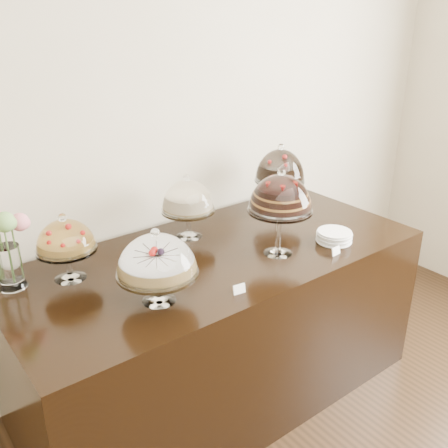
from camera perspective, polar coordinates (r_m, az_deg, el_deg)
wall_back at (r=2.78m, az=-10.42°, el=11.09°), size 5.00×0.04×3.00m
display_counter at (r=2.84m, az=-0.62°, el=-11.42°), size 2.20×1.00×0.90m
cake_stand_sugar_sponge at (r=2.12m, az=-7.70°, el=-3.93°), size 0.35×0.35×0.34m
cake_stand_choco_layer at (r=2.50m, az=6.47°, el=3.17°), size 0.33×0.33×0.46m
cake_stand_cheesecake at (r=2.72m, az=-4.15°, el=2.90°), size 0.30×0.30×0.36m
cake_stand_dark_choco at (r=3.07m, az=6.43°, el=6.36°), size 0.31×0.31×0.43m
cake_stand_fruit_tart at (r=2.40m, az=-17.68°, el=-1.63°), size 0.28×0.28×0.33m
plate_stack at (r=2.79m, az=12.48°, el=-1.41°), size 0.19×0.19×0.06m
price_card_left at (r=2.25m, az=1.75°, el=-7.44°), size 0.06×0.02×0.04m
price_card_right at (r=2.65m, az=12.68°, el=-3.02°), size 0.06×0.02×0.04m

